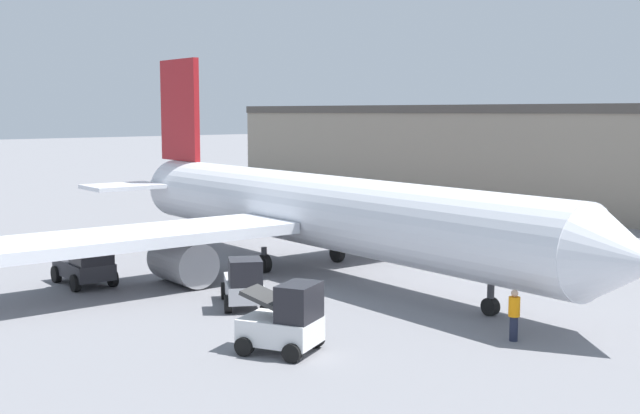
% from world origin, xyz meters
% --- Properties ---
extents(ground_plane, '(400.00, 400.00, 0.00)m').
position_xyz_m(ground_plane, '(0.00, 0.00, 0.00)').
color(ground_plane, slate).
extents(airplane, '(36.84, 32.25, 11.06)m').
position_xyz_m(airplane, '(-0.98, 0.05, 2.96)').
color(airplane, silver).
rests_on(airplane, ground_plane).
extents(ground_crew_worker, '(0.40, 0.40, 1.80)m').
position_xyz_m(ground_crew_worker, '(13.44, -2.82, 0.96)').
color(ground_crew_worker, '#1E2338').
rests_on(ground_crew_worker, ground_plane).
extents(baggage_tug, '(3.57, 2.18, 2.13)m').
position_xyz_m(baggage_tug, '(-4.51, -10.10, 1.00)').
color(baggage_tug, '#2D2D33').
rests_on(baggage_tug, ground_plane).
extents(belt_loader_truck, '(2.98, 2.82, 2.34)m').
position_xyz_m(belt_loader_truck, '(9.34, -9.57, 1.07)').
color(belt_loader_truck, silver).
rests_on(belt_loader_truck, ground_plane).
extents(pushback_tug, '(3.58, 3.02, 2.08)m').
position_xyz_m(pushback_tug, '(3.41, -7.01, 0.96)').
color(pushback_tug, '#B2B2B7').
rests_on(pushback_tug, ground_plane).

